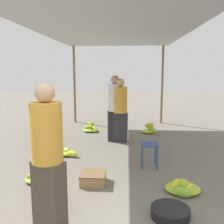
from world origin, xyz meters
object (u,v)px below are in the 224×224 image
Objects in this scene: banana_pile_right_0 at (150,130)px; shopper_walking_far at (115,107)px; banana_pile_left_1 at (91,129)px; crate_near at (93,178)px; stool at (149,148)px; banana_pile_right_1 at (182,187)px; vendor_foreground at (48,154)px; shopper_walking_mid at (120,109)px; banana_pile_left_0 at (40,177)px; banana_pile_left_2 at (66,152)px; basin_black at (170,212)px.

banana_pile_right_0 is 0.32× the size of shopper_walking_far.
crate_near is at bearing -81.40° from banana_pile_left_1.
stool reaches higher than banana_pile_left_1.
banana_pile_right_1 is (0.42, -1.00, -0.30)m from stool.
stool reaches higher than banana_pile_right_1.
banana_pile_right_0 reaches higher than banana_pile_right_1.
vendor_foreground reaches higher than stool.
shopper_walking_mid is (0.74, 3.63, -0.03)m from vendor_foreground.
banana_pile_left_2 is at bearing 85.06° from banana_pile_left_0.
crate_near is at bearing -59.99° from banana_pile_left_2.
vendor_foreground reaches higher than crate_near.
shopper_walking_mid is (0.37, 2.50, 0.76)m from crate_near.
banana_pile_left_0 is 0.88× the size of banana_pile_left_2.
basin_black is 0.93× the size of banana_pile_left_1.
banana_pile_left_1 is 3.59m from crate_near.
vendor_foreground is 3.12× the size of banana_pile_right_0.
banana_pile_left_1 is 0.31× the size of shopper_walking_far.
stool is 0.81× the size of banana_pile_left_2.
banana_pile_right_0 is 1.57m from shopper_walking_far.
banana_pile_right_1 is at bearing -87.74° from banana_pile_right_0.
banana_pile_left_0 is at bearing -178.10° from crate_near.
vendor_foreground is at bearing -101.47° from shopper_walking_mid.
banana_pile_left_2 is (-0.23, -2.22, -0.02)m from banana_pile_left_1.
banana_pile_left_0 is 2.96m from shopper_walking_far.
crate_near reaches higher than banana_pile_left_2.
basin_black is 4.73m from banana_pile_left_1.
vendor_foreground reaches higher than banana_pile_right_1.
banana_pile_left_1 reaches higher than basin_black.
shopper_walking_far is (0.60, 3.73, 0.01)m from vendor_foreground.
vendor_foreground reaches higher than banana_pile_left_0.
banana_pile_left_1 is 4.23m from banana_pile_right_1.
vendor_foreground is 2.39m from stool.
vendor_foreground is 1.46m from banana_pile_left_0.
shopper_walking_mid is 0.17m from shopper_walking_far.
banana_pile_left_0 is (-1.99, 0.86, 0.03)m from basin_black.
banana_pile_left_2 is at bearing -133.05° from banana_pile_right_0.
banana_pile_left_1 is 1.31× the size of crate_near.
shopper_walking_far reaches higher than basin_black.
banana_pile_right_0 is 0.99× the size of banana_pile_right_1.
shopper_walking_mid reaches higher than basin_black.
basin_black is (1.47, 0.24, -0.82)m from vendor_foreground.
banana_pile_left_0 is at bearing -113.06° from shopper_walking_far.
banana_pile_left_0 is 0.30× the size of shopper_walking_far.
shopper_walking_far is (-0.74, 1.81, 0.52)m from stool.
shopper_walking_mid is (0.91, -1.05, 0.77)m from banana_pile_left_1.
shopper_walking_far reaches higher than shopper_walking_mid.
shopper_walking_far is (-0.14, 0.09, 0.04)m from shopper_walking_mid.
crate_near is at bearing -98.49° from shopper_walking_mid.
basin_black is at bearing -49.90° from banana_pile_left_2.
crate_near is 2.72m from shopper_walking_far.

